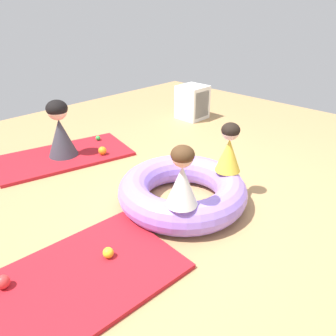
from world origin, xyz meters
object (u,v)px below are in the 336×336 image
at_px(inflatable_cushion, 182,191).
at_px(play_ball_yellow, 108,253).
at_px(play_ball_orange, 102,151).
at_px(play_ball_green, 98,138).
at_px(child_in_white, 182,177).
at_px(adult_seated, 60,129).
at_px(child_in_yellow, 229,148).
at_px(storage_cube, 193,102).
at_px(play_ball_red, 3,282).

distance_m(inflatable_cushion, play_ball_yellow, 1.03).
bearing_deg(play_ball_orange, play_ball_green, 61.24).
bearing_deg(child_in_white, adult_seated, 175.39).
bearing_deg(play_ball_orange, adult_seated, 135.74).
relative_size(child_in_white, adult_seated, 0.73).
bearing_deg(child_in_white, child_in_yellow, 94.54).
bearing_deg(inflatable_cushion, play_ball_green, 79.70).
distance_m(child_in_yellow, play_ball_orange, 1.81).
bearing_deg(adult_seated, play_ball_green, -110.60).
distance_m(play_ball_yellow, storage_cube, 3.69).
bearing_deg(adult_seated, child_in_white, 147.27).
height_order(inflatable_cushion, play_ball_orange, inflatable_cushion).
xyz_separation_m(inflatable_cushion, child_in_yellow, (0.42, -0.23, 0.40)).
height_order(play_ball_yellow, play_ball_orange, play_ball_orange).
bearing_deg(child_in_yellow, storage_cube, 126.42).
bearing_deg(adult_seated, child_in_yellow, 168.24).
height_order(child_in_white, play_ball_yellow, child_in_white).
distance_m(child_in_yellow, play_ball_yellow, 1.52).
height_order(child_in_yellow, play_ball_yellow, child_in_yellow).
bearing_deg(child_in_yellow, play_ball_yellow, -104.67).
distance_m(child_in_yellow, play_ball_red, 2.22).
xyz_separation_m(child_in_yellow, adult_seated, (-0.68, 2.07, -0.16)).
distance_m(inflatable_cushion, play_ball_red, 1.73).
relative_size(child_in_white, play_ball_orange, 4.94).
xyz_separation_m(child_in_white, play_ball_red, (-1.36, 0.45, -0.48)).
distance_m(child_in_white, adult_seated, 2.17).
height_order(adult_seated, play_ball_orange, adult_seated).
height_order(inflatable_cushion, play_ball_red, inflatable_cushion).
bearing_deg(play_ball_orange, child_in_yellow, -79.52).
relative_size(adult_seated, play_ball_orange, 6.75).
bearing_deg(inflatable_cushion, play_ball_yellow, -172.12).
height_order(child_in_white, adult_seated, child_in_white).
height_order(play_ball_red, play_ball_green, play_ball_red).
xyz_separation_m(child_in_yellow, play_ball_red, (-2.14, 0.36, -0.46)).
relative_size(adult_seated, play_ball_red, 7.45).
height_order(inflatable_cushion, play_ball_green, inflatable_cushion).
bearing_deg(child_in_yellow, adult_seated, -173.18).
distance_m(play_ball_yellow, play_ball_green, 2.50).
bearing_deg(child_in_yellow, inflatable_cushion, -129.39).
relative_size(play_ball_green, storage_cube, 0.12).
bearing_deg(child_in_yellow, play_ball_orange, 179.12).
relative_size(child_in_yellow, play_ball_yellow, 5.83).
bearing_deg(play_ball_orange, inflatable_cushion, -94.02).
bearing_deg(child_in_yellow, play_ball_red, -110.93).
relative_size(play_ball_yellow, storage_cube, 0.15).
height_order(inflatable_cushion, adult_seated, adult_seated).
distance_m(play_ball_green, storage_cube, 1.84).
height_order(adult_seated, play_ball_yellow, adult_seated).
xyz_separation_m(child_in_yellow, storage_cube, (1.74, 1.92, -0.27)).
xyz_separation_m(adult_seated, play_ball_red, (-1.46, -1.71, -0.30)).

